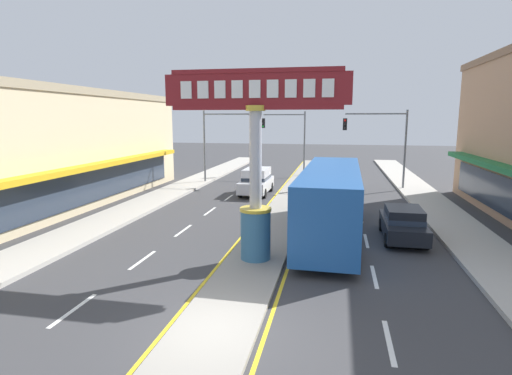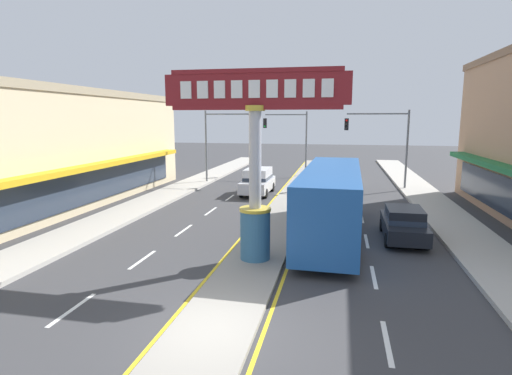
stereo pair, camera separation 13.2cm
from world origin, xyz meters
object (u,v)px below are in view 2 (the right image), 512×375
(storefront_left, at_px, (32,148))
(sedan_near_right_lane, at_px, (404,223))
(suv_far_right_lane, at_px, (258,181))
(suv_near_left_lane, at_px, (336,170))
(district_sign, at_px, (255,163))
(bus_mid_left_lane, at_px, (331,198))
(traffic_light_median_far, at_px, (291,133))
(traffic_light_left_side, at_px, (226,134))
(traffic_light_right_side, at_px, (384,135))

(storefront_left, distance_m, sedan_near_right_lane, 22.42)
(suv_far_right_lane, bearing_deg, suv_near_left_lane, 54.88)
(district_sign, distance_m, bus_mid_left_lane, 5.36)
(traffic_light_median_far, bearing_deg, suv_far_right_lane, -96.92)
(storefront_left, height_order, suv_far_right_lane, storefront_left)
(district_sign, xyz_separation_m, sedan_near_right_lane, (6.09, 4.24, -3.11))
(bus_mid_left_lane, bearing_deg, sedan_near_right_lane, 2.44)
(sedan_near_right_lane, distance_m, suv_far_right_lane, 13.43)
(traffic_light_left_side, height_order, sedan_near_right_lane, traffic_light_left_side)
(traffic_light_left_side, bearing_deg, traffic_light_right_side, -1.04)
(district_sign, distance_m, suv_near_left_lane, 22.62)
(storefront_left, xyz_separation_m, bus_mid_left_lane, (18.70, -3.30, -1.82))
(district_sign, relative_size, traffic_light_left_side, 1.16)
(district_sign, distance_m, storefront_left, 17.55)
(traffic_light_right_side, bearing_deg, traffic_light_left_side, 178.96)
(sedan_near_right_lane, bearing_deg, bus_mid_left_lane, -177.56)
(traffic_light_median_far, relative_size, bus_mid_left_lane, 0.55)
(traffic_light_left_side, xyz_separation_m, bus_mid_left_lane, (9.17, -14.35, -2.38))
(traffic_light_median_far, relative_size, suv_far_right_lane, 1.34)
(traffic_light_left_side, relative_size, traffic_light_median_far, 1.00)
(traffic_light_median_far, bearing_deg, suv_near_left_lane, -23.87)
(suv_near_left_lane, bearing_deg, district_sign, -97.15)
(district_sign, bearing_deg, traffic_light_left_side, 109.07)
(traffic_light_left_side, height_order, traffic_light_right_side, same)
(traffic_light_left_side, distance_m, traffic_light_right_side, 12.76)
(traffic_light_median_far, bearing_deg, district_sign, -86.23)
(suv_far_right_lane, distance_m, suv_near_left_lane, 9.71)
(district_sign, height_order, traffic_light_left_side, district_sign)
(sedan_near_right_lane, bearing_deg, district_sign, -145.14)
(suv_near_left_lane, bearing_deg, bus_mid_left_lane, -90.00)
(sedan_near_right_lane, distance_m, suv_near_left_lane, 18.31)
(traffic_light_right_side, height_order, sedan_near_right_lane, traffic_light_right_side)
(suv_far_right_lane, bearing_deg, sedan_near_right_lane, -48.57)
(district_sign, relative_size, suv_near_left_lane, 1.56)
(traffic_light_left_side, distance_m, bus_mid_left_lane, 17.20)
(district_sign, relative_size, bus_mid_left_lane, 0.64)
(suv_far_right_lane, bearing_deg, storefront_left, -152.23)
(suv_far_right_lane, bearing_deg, traffic_light_left_side, 130.89)
(storefront_left, height_order, traffic_light_median_far, storefront_left)
(storefront_left, bearing_deg, district_sign, -24.97)
(suv_far_right_lane, relative_size, suv_near_left_lane, 1.00)
(storefront_left, height_order, bus_mid_left_lane, storefront_left)
(storefront_left, height_order, traffic_light_right_side, storefront_left)
(district_sign, xyz_separation_m, bus_mid_left_lane, (2.79, 4.10, -2.03))
(traffic_light_right_side, distance_m, suv_far_right_lane, 10.49)
(storefront_left, bearing_deg, sedan_near_right_lane, -8.18)
(district_sign, height_order, suv_near_left_lane, district_sign)
(traffic_light_median_far, xyz_separation_m, bus_mid_left_lane, (4.39, -20.09, -2.33))
(storefront_left, bearing_deg, suv_near_left_lane, 38.45)
(bus_mid_left_lane, bearing_deg, traffic_light_right_side, 75.75)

